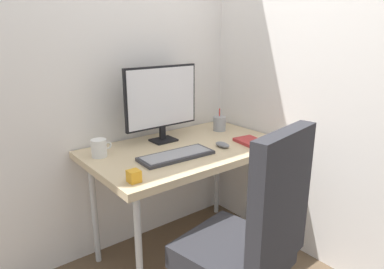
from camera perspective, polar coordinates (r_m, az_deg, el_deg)
The scene contains 12 objects.
ground_plane at distance 2.53m, azimuth -0.82°, elevation -18.45°, with size 8.00×8.00×0.00m, color brown.
wall_back at distance 2.40m, azimuth -6.96°, elevation 15.18°, with size 2.78×0.04×2.80m, color white.
wall_side_right at distance 2.37m, azimuth 15.37°, elevation 14.71°, with size 0.04×2.30×2.80m, color white.
desk at distance 2.21m, azimuth -0.89°, elevation -3.38°, with size 1.22×0.74×0.76m.
office_chair at distance 1.67m, azimuth 9.23°, elevation -16.65°, with size 0.61×0.60×1.09m.
monitor at distance 2.25m, azimuth -4.97°, elevation 5.77°, with size 0.52×0.13×0.49m.
keyboard at distance 2.01m, azimuth -2.60°, elevation -3.45°, with size 0.45×0.19×0.02m.
mouse at distance 2.18m, azimuth 5.00°, elevation -1.68°, with size 0.06×0.11×0.03m, color slate.
pen_holder at distance 2.53m, azimuth 4.52°, elevation 1.81°, with size 0.09×0.09×0.16m.
notebook at distance 2.29m, azimuth 9.63°, elevation -1.16°, with size 0.14×0.21×0.02m, color #B23333.
coffee_mug at distance 2.07m, azimuth -14.92°, elevation -2.15°, with size 0.12×0.09×0.10m.
desk_clamp_accessory at distance 1.71m, azimuth -9.47°, elevation -6.73°, with size 0.06×0.06×0.06m, color orange.
Camera 1 is at (-1.26, -1.65, 1.46)m, focal length 32.65 mm.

